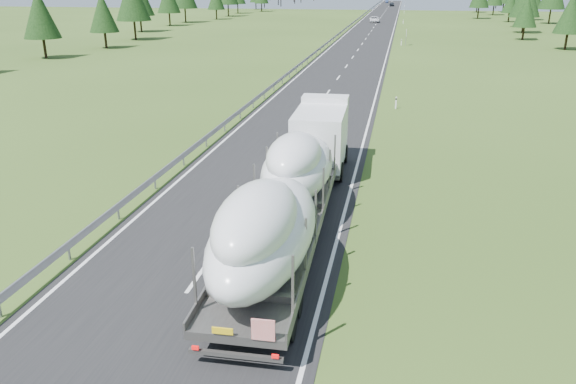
% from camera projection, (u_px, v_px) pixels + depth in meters
% --- Properties ---
extents(ground, '(400.00, 400.00, 0.00)m').
position_uv_depth(ground, '(201.00, 273.00, 20.62)').
color(ground, '#314918').
rests_on(ground, ground).
extents(road_surface, '(10.00, 400.00, 0.02)m').
position_uv_depth(road_surface, '(369.00, 34.00, 112.37)').
color(road_surface, black).
rests_on(road_surface, ground).
extents(guardrail, '(0.10, 400.00, 0.76)m').
position_uv_depth(guardrail, '(343.00, 31.00, 113.08)').
color(guardrail, slate).
rests_on(guardrail, ground).
extents(marker_posts, '(0.13, 350.08, 1.00)m').
position_uv_depth(marker_posts, '(404.00, 16.00, 161.47)').
color(marker_posts, silver).
rests_on(marker_posts, ground).
extents(highway_sign, '(0.08, 0.90, 2.60)m').
position_uv_depth(highway_sign, '(406.00, 34.00, 92.08)').
color(highway_sign, slate).
rests_on(highway_sign, ground).
extents(boat_truck, '(3.37, 20.75, 4.24)m').
position_uv_depth(boat_truck, '(291.00, 182.00, 23.07)').
color(boat_truck, silver).
rests_on(boat_truck, ground).
extents(distant_van, '(2.84, 5.43, 1.46)m').
position_uv_depth(distant_van, '(374.00, 19.00, 143.46)').
color(distant_van, silver).
rests_on(distant_van, ground).
extents(distant_car_dark, '(2.21, 4.79, 1.59)m').
position_uv_depth(distant_car_dark, '(392.00, 4.00, 233.66)').
color(distant_car_dark, black).
rests_on(distant_car_dark, ground).
extents(distant_car_blue, '(1.45, 3.90, 1.27)m').
position_uv_depth(distant_car_blue, '(387.00, 1.00, 269.50)').
color(distant_car_blue, '#1B294C').
rests_on(distant_car_blue, ground).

